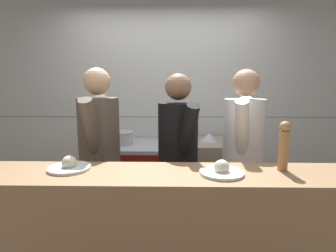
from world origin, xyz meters
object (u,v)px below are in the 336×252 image
Objects in this scene: stock_pot at (122,138)px; chef_head_cook at (100,157)px; chef_sous at (178,160)px; pepper_mill at (284,145)px; mixing_bowl_steel at (209,137)px; plated_dish_appetiser at (222,170)px; plated_dish_main at (69,166)px; oven_range at (129,179)px; chef_line at (243,157)px.

chef_head_cook reaches higher than stock_pot.
chef_sous is (0.63, -0.77, -0.04)m from stock_pot.
chef_head_cook is (-1.33, 0.56, -0.24)m from pepper_mill.
mixing_bowl_steel is 1.46m from plated_dish_appetiser.
stock_pot is 1.33m from plated_dish_main.
stock_pot is 0.99m from chef_sous.
plated_dish_appetiser reaches higher than oven_range.
pepper_mill is at bearing -45.81° from stock_pot.
oven_range is 0.52× the size of chef_head_cook.
chef_sous is (0.67, -0.01, -0.03)m from chef_head_cook.
oven_range is 1.09m from chef_sous.
chef_sous is at bearing -55.15° from oven_range.
chef_sous is (-0.38, -0.83, -0.04)m from mixing_bowl_steel.
stock_pot is at bearing 134.19° from pepper_mill.
pepper_mill is (1.22, -1.36, 0.75)m from oven_range.
chef_head_cook is 1.01× the size of chef_line.
oven_range is 1.50m from plated_dish_main.
pepper_mill is 0.19× the size of chef_sous.
chef_line is at bearing -16.56° from chef_sous.
pepper_mill is 1.46m from chef_head_cook.
mixing_bowl_steel is at bearing 121.77° from chef_line.
oven_range is 4.17× the size of mixing_bowl_steel.
pepper_mill is (0.40, 0.08, 0.14)m from plated_dish_appetiser.
pepper_mill is at bearing 10.99° from plated_dish_appetiser.
stock_pot is 0.81× the size of pepper_mill.
chef_sous is at bearing -50.92° from stock_pot.
chef_head_cook is at bearing -97.87° from oven_range.
stock_pot is 0.95× the size of plated_dish_appetiser.
mixing_bowl_steel is 0.13× the size of chef_sous.
chef_head_cook reaches higher than chef_line.
oven_range is at bearing 105.38° from chef_sous.
mixing_bowl_steel is 1.34m from chef_head_cook.
stock_pot is 0.15× the size of chef_head_cook.
stock_pot is 1.86m from pepper_mill.
plated_dish_main is at bearing -135.98° from chef_line.
oven_range is 1.08m from mixing_bowl_steel.
stock_pot is at bearing -176.69° from mixing_bowl_steel.
oven_range is at bearing 83.75° from plated_dish_main.
chef_line reaches higher than mixing_bowl_steel.
plated_dish_main is (-0.15, -1.36, 0.60)m from oven_range.
chef_sous is at bearing -0.69° from chef_head_cook.
pepper_mill is (0.27, -1.38, 0.23)m from mixing_bowl_steel.
chef_sous reaches higher than plated_dish_appetiser.
plated_dish_main reaches higher than stock_pot.
plated_dish_appetiser is at bearing -94.94° from mixing_bowl_steel.
pepper_mill reaches higher than stock_pot.
chef_line is at bearing 65.17° from plated_dish_appetiser.
pepper_mill reaches higher than oven_range.
pepper_mill is 0.19× the size of chef_head_cook.
plated_dish_appetiser is 0.69m from chef_sous.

